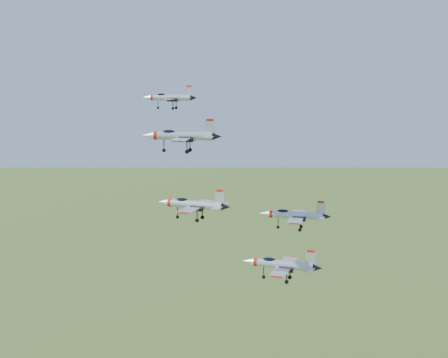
# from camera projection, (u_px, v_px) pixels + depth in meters

# --- Properties ---
(jet_lead) EXTENTS (10.66, 8.78, 2.85)m
(jet_lead) POSITION_uv_depth(u_px,v_px,m) (169.00, 97.00, 117.12)
(jet_lead) COLOR #AEB5BB
(jet_left_high) EXTENTS (12.79, 10.57, 3.42)m
(jet_left_high) POSITION_uv_depth(u_px,v_px,m) (181.00, 136.00, 97.81)
(jet_left_high) COLOR #AEB5BB
(jet_right_high) EXTENTS (10.94, 9.12, 2.92)m
(jet_right_high) POSITION_uv_depth(u_px,v_px,m) (193.00, 204.00, 86.69)
(jet_right_high) COLOR #AEB5BB
(jet_left_low) EXTENTS (11.78, 9.66, 3.16)m
(jet_left_low) POSITION_uv_depth(u_px,v_px,m) (294.00, 215.00, 101.34)
(jet_left_low) COLOR #AEB5BB
(jet_right_low) EXTENTS (12.13, 10.08, 3.24)m
(jet_right_low) POSITION_uv_depth(u_px,v_px,m) (281.00, 264.00, 92.13)
(jet_right_low) COLOR #AEB5BB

